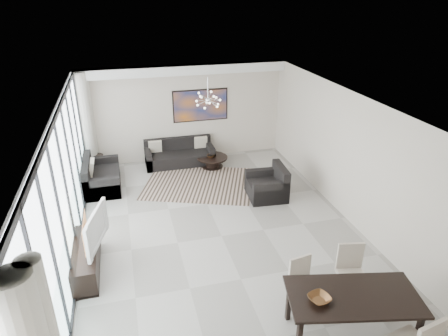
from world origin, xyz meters
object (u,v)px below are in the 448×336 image
object	(u,v)px
coffee_table	(212,161)
dining_table	(353,300)
television	(90,229)
tv_console	(86,259)
sofa_main	(180,156)

from	to	relation	value
coffee_table	dining_table	world-z (taller)	dining_table
television	tv_console	bearing A→B (deg)	126.40
coffee_table	sofa_main	xyz separation A→B (m)	(-0.90, 0.49, 0.07)
coffee_table	television	size ratio (longest dim) A/B	0.76
dining_table	television	bearing A→B (deg)	144.36
television	sofa_main	bearing A→B (deg)	-12.98
television	dining_table	bearing A→B (deg)	-110.82
television	dining_table	size ratio (longest dim) A/B	0.57
television	dining_table	distance (m)	4.69
dining_table	sofa_main	bearing A→B (deg)	101.65
tv_console	dining_table	world-z (taller)	dining_table
sofa_main	tv_console	size ratio (longest dim) A/B	1.24
coffee_table	television	world-z (taller)	television
coffee_table	tv_console	size ratio (longest dim) A/B	0.55
coffee_table	television	xyz separation A→B (m)	(-3.24, -3.95, 0.68)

